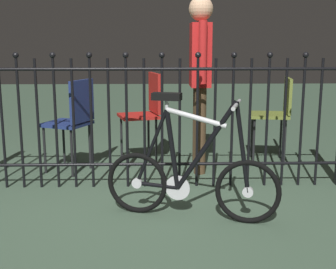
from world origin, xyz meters
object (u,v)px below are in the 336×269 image
object	(u,v)px
chair_navy	(73,117)
chair_red	(146,109)
person_visitor	(200,70)
bicycle	(191,175)
chair_olive	(276,110)

from	to	relation	value
chair_navy	chair_red	xyz separation A→B (m)	(0.67, 0.31, 0.03)
chair_red	person_visitor	distance (m)	0.73
bicycle	chair_olive	size ratio (longest dim) A/B	1.39
bicycle	chair_olive	bearing A→B (deg)	56.76
chair_navy	chair_red	distance (m)	0.74
chair_navy	chair_red	size ratio (longest dim) A/B	0.96
bicycle	chair_red	xyz separation A→B (m)	(-0.35, 1.50, 0.25)
bicycle	chair_red	world-z (taller)	chair_red
chair_navy	chair_red	bearing A→B (deg)	24.62
person_visitor	bicycle	bearing A→B (deg)	-98.24
chair_navy	chair_olive	bearing A→B (deg)	9.38
chair_navy	person_visitor	world-z (taller)	person_visitor
bicycle	chair_olive	distance (m)	1.83
chair_olive	chair_red	world-z (taller)	chair_red
chair_olive	chair_navy	xyz separation A→B (m)	(-2.02, -0.33, -0.01)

